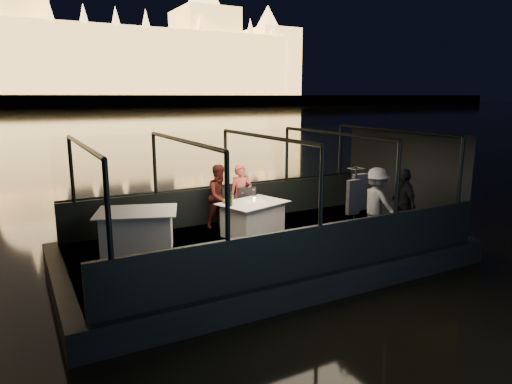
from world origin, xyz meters
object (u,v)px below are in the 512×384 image
passenger_stripe (376,201)px  wine_bottle (231,200)px  dining_table_central (253,218)px  passenger_dark (403,201)px  chair_port_right (251,210)px  person_woman_coral (241,195)px  chair_port_left (232,209)px  person_man_maroon (220,197)px  coat_stand (354,210)px  dining_table_aft (138,232)px

passenger_stripe → wine_bottle: 3.24m
dining_table_central → passenger_dark: 3.39m
chair_port_right → person_woman_coral: person_woman_coral is taller
wine_bottle → chair_port_left: bearing=63.4°
chair_port_left → chair_port_right: 0.46m
chair_port_right → person_woman_coral: bearing=115.8°
person_woman_coral → person_man_maroon: (-0.53, 0.06, 0.00)m
coat_stand → wine_bottle: bearing=133.2°
person_woman_coral → chair_port_right: bearing=-59.7°
dining_table_central → wine_bottle: wine_bottle is taller
dining_table_central → chair_port_left: (-0.17, 0.77, 0.06)m
chair_port_left → passenger_stripe: (2.50, -2.24, 0.40)m
dining_table_aft → passenger_stripe: size_ratio=1.00×
dining_table_central → chair_port_left: size_ratio=1.53×
coat_stand → passenger_dark: bearing=9.6°
coat_stand → passenger_stripe: (1.11, 0.57, -0.05)m
passenger_dark → chair_port_left: bearing=-113.4°
dining_table_aft → coat_stand: bearing=-29.9°
person_man_maroon → wine_bottle: bearing=-111.5°
dining_table_central → passenger_stripe: size_ratio=0.91×
chair_port_right → passenger_dark: 3.51m
dining_table_aft → passenger_stripe: 5.21m
chair_port_left → wine_bottle: 1.07m
passenger_dark → wine_bottle: 3.84m
person_man_maroon → dining_table_aft: bearing=-171.2°
person_woman_coral → person_man_maroon: 0.53m
chair_port_right → passenger_dark: bearing=-25.6°
dining_table_central → person_man_maroon: bearing=113.5°
dining_table_aft → passenger_stripe: (4.93, -1.63, 0.47)m
dining_table_aft → person_woman_coral: (2.72, 0.71, 0.36)m
dining_table_central → chair_port_right: chair_port_right is taller
coat_stand → wine_bottle: coat_stand is taller
dining_table_central → chair_port_left: chair_port_left is taller
chair_port_right → passenger_stripe: size_ratio=0.60×
chair_port_left → coat_stand: (1.39, -2.81, 0.45)m
dining_table_central → person_man_maroon: 1.07m
coat_stand → passenger_stripe: 1.25m
person_woman_coral → wine_bottle: size_ratio=5.02×
dining_table_aft → chair_port_right: (2.80, 0.33, 0.06)m
dining_table_aft → person_woman_coral: person_woman_coral is taller
dining_table_central → passenger_stripe: 2.80m
coat_stand → passenger_stripe: coat_stand is taller
chair_port_right → passenger_dark: size_ratio=0.61×
passenger_stripe → chair_port_left: bearing=36.3°
passenger_dark → dining_table_aft: bearing=-92.8°
wine_bottle → passenger_dark: bearing=-25.8°
dining_table_central → coat_stand: bearing=-59.0°
chair_port_right → wine_bottle: bearing=-129.2°
dining_table_aft → person_man_maroon: (2.20, 0.76, 0.36)m
dining_table_aft → passenger_dark: 5.80m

